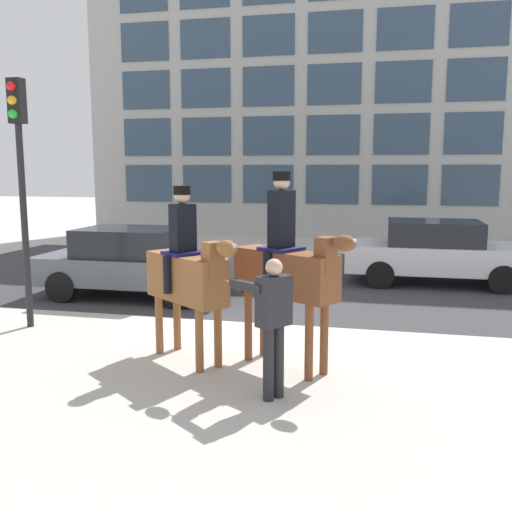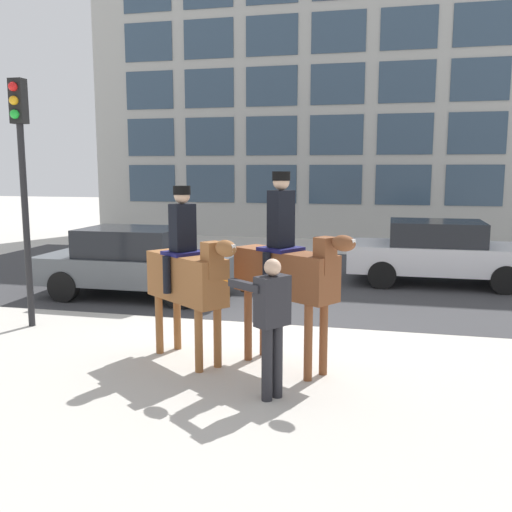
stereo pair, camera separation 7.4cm
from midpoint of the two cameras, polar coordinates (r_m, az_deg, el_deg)
The scene contains 9 objects.
ground_plane at distance 9.62m, azimuth 0.17°, elevation -7.53°, with size 80.00×80.00×0.00m, color beige.
road_surface at distance 14.17m, azimuth 4.34°, elevation -2.23°, with size 19.75×8.50×0.01m.
office_building_facade at distance 22.58m, azimuth 7.84°, elevation 20.53°, with size 19.75×0.33×14.65m.
mounted_horse_lead at distance 7.97m, azimuth -7.10°, elevation -1.72°, with size 1.65×1.35×2.46m.
mounted_horse_companion at distance 7.62m, azimuth 2.84°, elevation -1.26°, with size 1.78×1.29×2.66m.
pedestrian_bystander at distance 6.65m, azimuth 1.32°, elevation -6.13°, with size 0.90×0.53×1.68m.
street_car_near_lane at distance 12.30m, azimuth -12.29°, elevation -0.55°, with size 4.06×1.81×1.46m.
street_car_far_lane at distance 14.02m, azimuth 17.46°, elevation 0.44°, with size 4.20×1.92×1.49m.
traffic_light at distance 10.30m, azimuth -22.71°, elevation 8.49°, with size 0.24×0.29×4.14m.
Camera 1 is at (1.97, -9.03, 2.70)m, focal length 40.00 mm.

